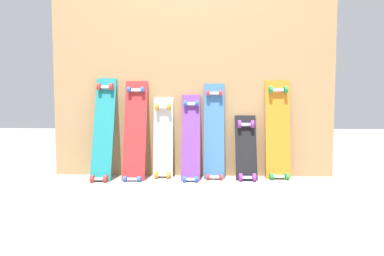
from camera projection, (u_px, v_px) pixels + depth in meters
The scene contains 9 objects.
ground_plane at pixel (192, 177), 3.05m from camera, with size 12.00×12.00×0.00m, color #9E9991.
plywood_wall_panel at pixel (193, 80), 3.05m from camera, with size 2.54×0.04×1.74m, color tan.
skateboard_teal at pixel (103, 132), 2.94m from camera, with size 0.18×0.33×0.96m.
skateboard_red at pixel (135, 134), 2.95m from camera, with size 0.20×0.29×0.94m.
skateboard_white at pixel (163, 141), 3.02m from camera, with size 0.18×0.16×0.78m.
skateboard_purple at pixel (191, 141), 2.94m from camera, with size 0.16×0.29×0.81m.
skateboard_blue at pixel (214, 135), 2.98m from camera, with size 0.18×0.20×0.91m.
skateboard_black at pixel (246, 151), 2.94m from camera, with size 0.18×0.25×0.62m.
skateboard_orange at pixel (278, 133), 2.97m from camera, with size 0.22×0.18×0.93m.
Camera 1 is at (0.10, -3.01, 0.65)m, focal length 31.50 mm.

